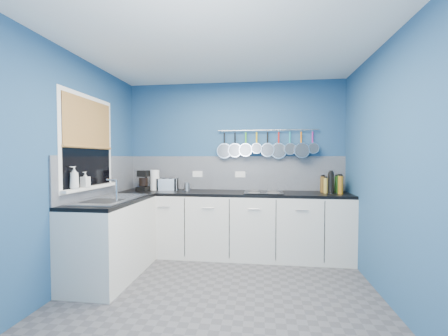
% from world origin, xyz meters
% --- Properties ---
extents(floor, '(3.20, 3.00, 0.02)m').
position_xyz_m(floor, '(0.00, 0.00, -0.01)').
color(floor, '#47474C').
rests_on(floor, ground).
extents(ceiling, '(3.20, 3.00, 0.02)m').
position_xyz_m(ceiling, '(0.00, 0.00, 2.51)').
color(ceiling, white).
rests_on(ceiling, ground).
extents(wall_back, '(3.20, 0.02, 2.50)m').
position_xyz_m(wall_back, '(0.00, 1.51, 1.25)').
color(wall_back, navy).
rests_on(wall_back, ground).
extents(wall_front, '(3.20, 0.02, 2.50)m').
position_xyz_m(wall_front, '(0.00, -1.51, 1.25)').
color(wall_front, navy).
rests_on(wall_front, ground).
extents(wall_left, '(0.02, 3.00, 2.50)m').
position_xyz_m(wall_left, '(-1.61, 0.00, 1.25)').
color(wall_left, navy).
rests_on(wall_left, ground).
extents(wall_right, '(0.02, 3.00, 2.50)m').
position_xyz_m(wall_right, '(1.61, 0.00, 1.25)').
color(wall_right, navy).
rests_on(wall_right, ground).
extents(backsplash_back, '(3.20, 0.02, 0.50)m').
position_xyz_m(backsplash_back, '(0.00, 1.49, 1.15)').
color(backsplash_back, gray).
rests_on(backsplash_back, wall_back).
extents(backsplash_left, '(0.02, 1.80, 0.50)m').
position_xyz_m(backsplash_left, '(-1.59, 0.60, 1.15)').
color(backsplash_left, gray).
rests_on(backsplash_left, wall_left).
extents(cabinet_run_back, '(3.20, 0.60, 0.86)m').
position_xyz_m(cabinet_run_back, '(0.00, 1.20, 0.43)').
color(cabinet_run_back, silver).
rests_on(cabinet_run_back, ground).
extents(worktop_back, '(3.20, 0.60, 0.04)m').
position_xyz_m(worktop_back, '(0.00, 1.20, 0.88)').
color(worktop_back, black).
rests_on(worktop_back, cabinet_run_back).
extents(cabinet_run_left, '(0.60, 1.20, 0.86)m').
position_xyz_m(cabinet_run_left, '(-1.30, 0.30, 0.43)').
color(cabinet_run_left, silver).
rests_on(cabinet_run_left, ground).
extents(worktop_left, '(0.60, 1.20, 0.04)m').
position_xyz_m(worktop_left, '(-1.30, 0.30, 0.88)').
color(worktop_left, black).
rests_on(worktop_left, cabinet_run_left).
extents(window_frame, '(0.01, 1.00, 1.10)m').
position_xyz_m(window_frame, '(-1.58, 0.30, 1.55)').
color(window_frame, white).
rests_on(window_frame, wall_left).
extents(window_glass, '(0.01, 0.90, 1.00)m').
position_xyz_m(window_glass, '(-1.57, 0.30, 1.55)').
color(window_glass, black).
rests_on(window_glass, wall_left).
extents(bamboo_blind, '(0.01, 0.90, 0.55)m').
position_xyz_m(bamboo_blind, '(-1.56, 0.30, 1.77)').
color(bamboo_blind, olive).
rests_on(bamboo_blind, wall_left).
extents(window_sill, '(0.10, 0.98, 0.03)m').
position_xyz_m(window_sill, '(-1.55, 0.30, 1.04)').
color(window_sill, white).
rests_on(window_sill, wall_left).
extents(sink_unit, '(0.50, 0.95, 0.01)m').
position_xyz_m(sink_unit, '(-1.30, 0.30, 0.90)').
color(sink_unit, silver).
rests_on(sink_unit, worktop_left).
extents(mixer_tap, '(0.12, 0.08, 0.26)m').
position_xyz_m(mixer_tap, '(-1.14, 0.12, 1.03)').
color(mixer_tap, silver).
rests_on(mixer_tap, worktop_left).
extents(socket_left, '(0.15, 0.01, 0.09)m').
position_xyz_m(socket_left, '(-0.55, 1.48, 1.13)').
color(socket_left, white).
rests_on(socket_left, backsplash_back).
extents(socket_right, '(0.15, 0.01, 0.09)m').
position_xyz_m(socket_right, '(0.10, 1.48, 1.13)').
color(socket_right, white).
rests_on(socket_right, backsplash_back).
extents(pot_rail, '(1.45, 0.02, 0.02)m').
position_xyz_m(pot_rail, '(0.50, 1.45, 1.78)').
color(pot_rail, silver).
rests_on(pot_rail, wall_back).
extents(soap_bottle_a, '(0.12, 0.12, 0.24)m').
position_xyz_m(soap_bottle_a, '(-1.53, -0.02, 1.17)').
color(soap_bottle_a, white).
rests_on(soap_bottle_a, window_sill).
extents(soap_bottle_b, '(0.09, 0.09, 0.17)m').
position_xyz_m(soap_bottle_b, '(-1.53, 0.17, 1.14)').
color(soap_bottle_b, white).
rests_on(soap_bottle_b, window_sill).
extents(paper_towel, '(0.14, 0.14, 0.30)m').
position_xyz_m(paper_towel, '(-1.15, 1.27, 1.05)').
color(paper_towel, white).
rests_on(paper_towel, worktop_back).
extents(coffee_maker, '(0.20, 0.22, 0.29)m').
position_xyz_m(coffee_maker, '(-1.30, 1.23, 1.05)').
color(coffee_maker, black).
rests_on(coffee_maker, worktop_back).
extents(toaster, '(0.30, 0.22, 0.17)m').
position_xyz_m(toaster, '(-0.96, 1.28, 0.99)').
color(toaster, silver).
rests_on(toaster, worktop_back).
extents(canister, '(0.10, 0.10, 0.12)m').
position_xyz_m(canister, '(-0.66, 1.25, 0.96)').
color(canister, silver).
rests_on(canister, worktop_back).
extents(hob, '(0.52, 0.46, 0.01)m').
position_xyz_m(hob, '(0.44, 1.14, 0.91)').
color(hob, black).
rests_on(hob, worktop_back).
extents(pan_0, '(0.22, 0.05, 0.41)m').
position_xyz_m(pan_0, '(-0.13, 1.44, 1.58)').
color(pan_0, silver).
rests_on(pan_0, pot_rail).
extents(pan_1, '(0.20, 0.05, 0.39)m').
position_xyz_m(pan_1, '(0.02, 1.44, 1.58)').
color(pan_1, silver).
rests_on(pan_1, pot_rail).
extents(pan_2, '(0.20, 0.09, 0.39)m').
position_xyz_m(pan_2, '(0.18, 1.44, 1.59)').
color(pan_2, silver).
rests_on(pan_2, pot_rail).
extents(pan_3, '(0.15, 0.12, 0.34)m').
position_xyz_m(pan_3, '(0.34, 1.44, 1.61)').
color(pan_3, silver).
rests_on(pan_3, pot_rail).
extents(pan_4, '(0.20, 0.07, 0.39)m').
position_xyz_m(pan_4, '(0.50, 1.44, 1.59)').
color(pan_4, silver).
rests_on(pan_4, pot_rail).
extents(pan_5, '(0.22, 0.05, 0.41)m').
position_xyz_m(pan_5, '(0.66, 1.44, 1.57)').
color(pan_5, silver).
rests_on(pan_5, pot_rail).
extents(pan_6, '(0.17, 0.09, 0.36)m').
position_xyz_m(pan_6, '(0.82, 1.44, 1.60)').
color(pan_6, silver).
rests_on(pan_6, pot_rail).
extents(pan_7, '(0.22, 0.12, 0.41)m').
position_xyz_m(pan_7, '(0.98, 1.44, 1.58)').
color(pan_7, silver).
rests_on(pan_7, pot_rail).
extents(pan_8, '(0.16, 0.10, 0.35)m').
position_xyz_m(pan_8, '(1.14, 1.44, 1.61)').
color(pan_8, silver).
rests_on(pan_8, pot_rail).
extents(condiment_0, '(0.07, 0.07, 0.23)m').
position_xyz_m(condiment_0, '(1.44, 1.31, 1.01)').
color(condiment_0, '#265919').
rests_on(condiment_0, worktop_back).
extents(condiment_1, '(0.07, 0.07, 0.26)m').
position_xyz_m(condiment_1, '(1.36, 1.33, 1.03)').
color(condiment_1, black).
rests_on(condiment_1, worktop_back).
extents(condiment_2, '(0.07, 0.07, 0.22)m').
position_xyz_m(condiment_2, '(1.26, 1.31, 1.01)').
color(condiment_2, brown).
rests_on(condiment_2, worktop_back).
extents(condiment_3, '(0.07, 0.07, 0.24)m').
position_xyz_m(condiment_3, '(1.46, 1.23, 1.02)').
color(condiment_3, '#3F721E').
rests_on(condiment_3, worktop_back).
extents(condiment_4, '(0.07, 0.07, 0.29)m').
position_xyz_m(condiment_4, '(1.34, 1.21, 1.04)').
color(condiment_4, black).
rests_on(condiment_4, worktop_back).
extents(condiment_5, '(0.06, 0.06, 0.21)m').
position_xyz_m(condiment_5, '(1.27, 1.21, 1.00)').
color(condiment_5, olive).
rests_on(condiment_5, worktop_back).
extents(condiment_6, '(0.07, 0.07, 0.24)m').
position_xyz_m(condiment_6, '(1.45, 1.13, 1.02)').
color(condiment_6, '#8C5914').
rests_on(condiment_6, worktop_back).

